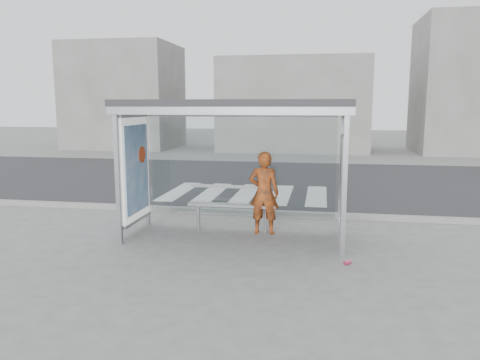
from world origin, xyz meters
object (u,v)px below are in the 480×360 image
object	(u,v)px
bench	(232,205)
soda_can	(347,263)
person	(264,193)
bus_shelter	(215,134)

from	to	relation	value
bench	soda_can	world-z (taller)	bench
soda_can	person	bearing A→B (deg)	134.22
bus_shelter	bench	distance (m)	1.52
bench	soda_can	bearing A→B (deg)	-36.77
person	bench	world-z (taller)	person
bus_shelter	soda_can	world-z (taller)	bus_shelter
person	soda_can	xyz separation A→B (m)	(1.55, -1.60, -0.79)
bus_shelter	soda_can	distance (m)	3.35
bench	soda_can	size ratio (longest dim) A/B	14.75
bench	soda_can	xyz separation A→B (m)	(2.20, -1.65, -0.51)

